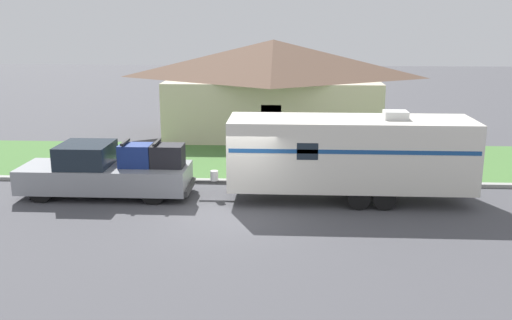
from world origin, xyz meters
name	(u,v)px	position (x,y,z in m)	size (l,w,h in m)	color
ground_plane	(238,216)	(0.00, 0.00, 0.00)	(120.00, 120.00, 0.00)	#47474C
curb_strip	(246,182)	(0.00, 3.75, 0.07)	(80.00, 0.30, 0.14)	#999993
lawn_strip	(252,160)	(0.00, 7.40, 0.01)	(80.00, 7.00, 0.03)	#477538
house_across_street	(273,86)	(0.79, 13.74, 2.66)	(11.99, 7.34, 5.13)	beige
pickup_truck	(107,172)	(-4.88, 1.93, 0.89)	(6.14, 2.09, 2.03)	black
travel_trailer	(350,153)	(3.77, 1.93, 1.71)	(9.65, 2.45, 3.19)	black
mailbox	(299,153)	(2.08, 4.50, 1.08)	(0.48, 0.20, 1.41)	brown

